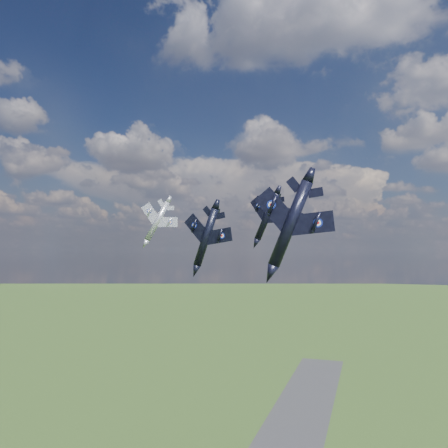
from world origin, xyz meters
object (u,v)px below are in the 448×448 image
(jet_lead_navy, at_px, (206,237))
(jet_high_navy, at_px, (267,216))
(jet_left_silver, at_px, (157,221))
(jet_right_navy, at_px, (290,224))

(jet_lead_navy, xyz_separation_m, jet_high_navy, (6.66, 22.20, 5.34))
(jet_left_silver, bearing_deg, jet_lead_navy, -58.08)
(jet_right_navy, relative_size, jet_high_navy, 1.01)
(jet_right_navy, xyz_separation_m, jet_high_navy, (-12.61, 42.52, 4.35))
(jet_lead_navy, bearing_deg, jet_left_silver, 149.16)
(jet_lead_navy, xyz_separation_m, jet_left_silver, (-16.73, 12.87, 4.13))
(jet_lead_navy, distance_m, jet_left_silver, 21.51)
(jet_right_navy, height_order, jet_left_silver, jet_left_silver)
(jet_high_navy, distance_m, jet_left_silver, 25.21)
(jet_lead_navy, relative_size, jet_high_navy, 0.97)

